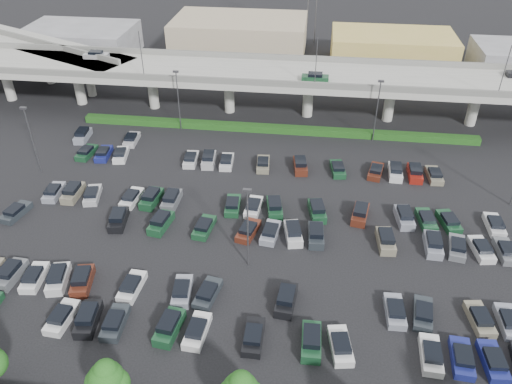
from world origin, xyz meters
TOP-DOWN VIEW (x-y plane):
  - ground at (0.00, 0.00)m, footprint 280.00×280.00m
  - overpass at (-0.22, 32.01)m, footprint 150.00×13.00m
  - on_ramp at (-52.10, 43.05)m, footprint 50.93×30.13m
  - hedge at (0.00, 25.00)m, footprint 66.00×1.60m
  - parked_cars at (-0.99, -3.64)m, footprint 63.08×41.60m
  - light_poles at (-4.13, 2.00)m, footprint 66.90×48.38m
  - distant_buildings at (12.38, 61.81)m, footprint 138.00×24.00m

SIDE VIEW (x-z plane):
  - ground at x=0.00m, z-range 0.00..0.00m
  - hedge at x=0.00m, z-range 0.00..1.10m
  - parked_cars at x=-0.99m, z-range -0.21..1.46m
  - distant_buildings at x=12.38m, z-range -0.76..8.24m
  - light_poles at x=-4.13m, z-range 1.09..11.39m
  - on_ramp at x=-52.10m, z-range 2.46..11.26m
  - overpass at x=-0.22m, z-range -0.93..14.87m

